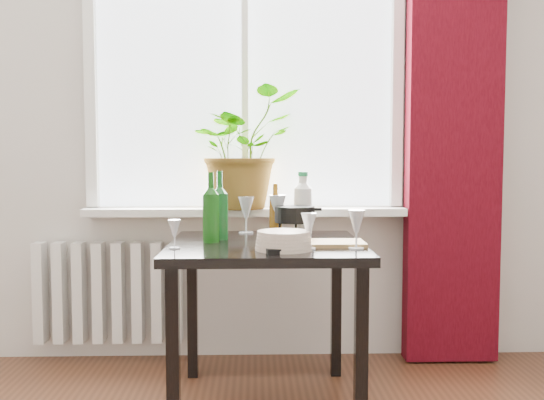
{
  "coord_description": "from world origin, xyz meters",
  "views": [
    {
      "loc": [
        0.05,
        -1.12,
        1.12
      ],
      "look_at": [
        0.13,
        1.55,
        0.93
      ],
      "focal_mm": 40.0,
      "sensor_mm": 36.0,
      "label": 1
    }
  ],
  "objects_px": {
    "potted_plant": "(242,149)",
    "wineglass_front_right": "(309,231)",
    "bottle_amber": "(276,209)",
    "cutting_board": "(329,243)",
    "wineglass_back_center": "(278,214)",
    "tv_remote": "(269,249)",
    "radiator": "(109,292)",
    "wine_bottle_left": "(211,207)",
    "fondue_pot": "(295,222)",
    "wineglass_front_left": "(174,234)",
    "wine_bottle_right": "(220,205)",
    "wineglass_back_left": "(246,214)",
    "table": "(266,263)",
    "cleaning_bottle": "(303,202)",
    "plate_stack": "(284,241)",
    "wineglass_far_right": "(356,229)"
  },
  "relations": [
    {
      "from": "tv_remote",
      "to": "radiator",
      "type": "bearing_deg",
      "value": 122.63
    },
    {
      "from": "potted_plant",
      "to": "wineglass_front_left",
      "type": "bearing_deg",
      "value": -109.92
    },
    {
      "from": "bottle_amber",
      "to": "tv_remote",
      "type": "xyz_separation_m",
      "value": [
        -0.04,
        -0.52,
        -0.12
      ]
    },
    {
      "from": "radiator",
      "to": "wineglass_far_right",
      "type": "xyz_separation_m",
      "value": [
        1.22,
        -0.84,
        0.44
      ]
    },
    {
      "from": "wineglass_back_left",
      "to": "wineglass_far_right",
      "type": "bearing_deg",
      "value": -49.39
    },
    {
      "from": "table",
      "to": "wine_bottle_right",
      "type": "distance_m",
      "value": 0.34
    },
    {
      "from": "cleaning_bottle",
      "to": "wineglass_front_right",
      "type": "bearing_deg",
      "value": -91.98
    },
    {
      "from": "radiator",
      "to": "potted_plant",
      "type": "bearing_deg",
      "value": -5.72
    },
    {
      "from": "table",
      "to": "cleaning_bottle",
      "type": "bearing_deg",
      "value": 59.77
    },
    {
      "from": "potted_plant",
      "to": "wineglass_back_center",
      "type": "height_order",
      "value": "potted_plant"
    },
    {
      "from": "cleaning_bottle",
      "to": "wineglass_front_right",
      "type": "xyz_separation_m",
      "value": [
        -0.02,
        -0.54,
        -0.08
      ]
    },
    {
      "from": "wine_bottle_left",
      "to": "fondue_pot",
      "type": "distance_m",
      "value": 0.42
    },
    {
      "from": "wineglass_back_left",
      "to": "wineglass_front_left",
      "type": "bearing_deg",
      "value": -119.83
    },
    {
      "from": "tv_remote",
      "to": "wineglass_front_left",
      "type": "bearing_deg",
      "value": 157.37
    },
    {
      "from": "wine_bottle_right",
      "to": "wineglass_front_right",
      "type": "bearing_deg",
      "value": -39.29
    },
    {
      "from": "bottle_amber",
      "to": "tv_remote",
      "type": "relative_size",
      "value": 1.37
    },
    {
      "from": "wineglass_front_right",
      "to": "wineglass_front_left",
      "type": "height_order",
      "value": "wineglass_front_right"
    },
    {
      "from": "wineglass_back_left",
      "to": "tv_remote",
      "type": "bearing_deg",
      "value": -80.01
    },
    {
      "from": "radiator",
      "to": "tv_remote",
      "type": "xyz_separation_m",
      "value": [
        0.86,
        -0.88,
        0.37
      ]
    },
    {
      "from": "wineglass_back_left",
      "to": "wine_bottle_right",
      "type": "bearing_deg",
      "value": -117.2
    },
    {
      "from": "wineglass_front_left",
      "to": "plate_stack",
      "type": "height_order",
      "value": "wineglass_front_left"
    },
    {
      "from": "potted_plant",
      "to": "bottle_amber",
      "type": "xyz_separation_m",
      "value": [
        0.17,
        -0.28,
        -0.3
      ]
    },
    {
      "from": "fondue_pot",
      "to": "tv_remote",
      "type": "distance_m",
      "value": 0.45
    },
    {
      "from": "radiator",
      "to": "wine_bottle_left",
      "type": "height_order",
      "value": "wine_bottle_left"
    },
    {
      "from": "wine_bottle_right",
      "to": "bottle_amber",
      "type": "bearing_deg",
      "value": 32.98
    },
    {
      "from": "bottle_amber",
      "to": "table",
      "type": "bearing_deg",
      "value": -100.99
    },
    {
      "from": "potted_plant",
      "to": "wineglass_front_right",
      "type": "distance_m",
      "value": 0.89
    },
    {
      "from": "wineglass_back_left",
      "to": "plate_stack",
      "type": "relative_size",
      "value": 0.8
    },
    {
      "from": "wineglass_front_right",
      "to": "fondue_pot",
      "type": "xyz_separation_m",
      "value": [
        -0.03,
        0.38,
        -0.0
      ]
    },
    {
      "from": "wine_bottle_right",
      "to": "wineglass_front_right",
      "type": "xyz_separation_m",
      "value": [
        0.38,
        -0.31,
        -0.08
      ]
    },
    {
      "from": "table",
      "to": "wineglass_front_right",
      "type": "xyz_separation_m",
      "value": [
        0.17,
        -0.21,
        0.17
      ]
    },
    {
      "from": "wineglass_back_center",
      "to": "table",
      "type": "bearing_deg",
      "value": -103.68
    },
    {
      "from": "wineglass_back_center",
      "to": "tv_remote",
      "type": "bearing_deg",
      "value": -95.85
    },
    {
      "from": "cutting_board",
      "to": "tv_remote",
      "type": "bearing_deg",
      "value": -148.18
    },
    {
      "from": "bottle_amber",
      "to": "cutting_board",
      "type": "xyz_separation_m",
      "value": [
        0.22,
        -0.36,
        -0.12
      ]
    },
    {
      "from": "bottle_amber",
      "to": "wineglass_back_left",
      "type": "height_order",
      "value": "bottle_amber"
    },
    {
      "from": "wine_bottle_left",
      "to": "wine_bottle_right",
      "type": "bearing_deg",
      "value": 68.99
    },
    {
      "from": "table",
      "to": "wine_bottle_right",
      "type": "bearing_deg",
      "value": 153.71
    },
    {
      "from": "plate_stack",
      "to": "wineglass_front_left",
      "type": "bearing_deg",
      "value": 174.03
    },
    {
      "from": "wineglass_front_left",
      "to": "fondue_pot",
      "type": "height_order",
      "value": "fondue_pot"
    },
    {
      "from": "cleaning_bottle",
      "to": "fondue_pot",
      "type": "xyz_separation_m",
      "value": [
        -0.05,
        -0.15,
        -0.08
      ]
    },
    {
      "from": "wine_bottle_right",
      "to": "cleaning_bottle",
      "type": "xyz_separation_m",
      "value": [
        0.4,
        0.23,
        -0.0
      ]
    },
    {
      "from": "wineglass_front_left",
      "to": "cutting_board",
      "type": "distance_m",
      "value": 0.66
    },
    {
      "from": "wine_bottle_left",
      "to": "fondue_pot",
      "type": "relative_size",
      "value": 1.45
    },
    {
      "from": "plate_stack",
      "to": "cutting_board",
      "type": "bearing_deg",
      "value": 33.57
    },
    {
      "from": "fondue_pot",
      "to": "plate_stack",
      "type": "bearing_deg",
      "value": -110.1
    },
    {
      "from": "potted_plant",
      "to": "wine_bottle_left",
      "type": "distance_m",
      "value": 0.62
    },
    {
      "from": "potted_plant",
      "to": "wineglass_front_right",
      "type": "relative_size",
      "value": 4.19
    },
    {
      "from": "wineglass_back_center",
      "to": "cutting_board",
      "type": "relative_size",
      "value": 0.66
    },
    {
      "from": "potted_plant",
      "to": "wineglass_front_right",
      "type": "xyz_separation_m",
      "value": [
        0.29,
        -0.77,
        -0.35
      ]
    }
  ]
}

